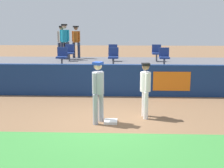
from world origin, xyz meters
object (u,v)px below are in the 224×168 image
object	(u,v)px
seat_front_left	(62,55)
spectator_hooded	(62,40)
player_runner_visitor	(98,88)
seat_front_right	(164,56)
seat_back_left	(69,52)
player_fielder_home	(145,86)
seat_back_center	(113,52)
spectator_capped	(65,39)
seat_front_center	(113,56)
spectator_casual	(76,40)
first_base	(111,122)
seat_back_right	(157,52)

from	to	relation	value
seat_front_left	spectator_hooded	bearing A→B (deg)	101.23
player_runner_visitor	seat_front_right	xyz separation A→B (m)	(2.56, 4.89, 0.42)
seat_back_left	player_fielder_home	bearing A→B (deg)	-60.21
seat_back_center	spectator_capped	distance (m)	2.72
seat_front_center	spectator_casual	bearing A→B (deg)	125.79
first_base	seat_front_center	world-z (taller)	seat_front_center
seat_back_center	spectator_casual	world-z (taller)	spectator_casual
seat_back_center	seat_front_left	world-z (taller)	same
spectator_capped	spectator_hooded	bearing A→B (deg)	-38.42
player_fielder_home	seat_back_left	xyz separation A→B (m)	(-3.49, 6.09, 0.49)
seat_back_left	seat_front_left	distance (m)	1.80
seat_front_center	spectator_hooded	size ratio (longest dim) A/B	0.48
player_fielder_home	seat_front_right	size ratio (longest dim) A/B	2.09
seat_front_right	seat_back_center	bearing A→B (deg)	142.83
spectator_capped	seat_front_right	bearing A→B (deg)	163.95
player_fielder_home	first_base	bearing A→B (deg)	-67.62
seat_back_center	spectator_capped	size ratio (longest dim) A/B	0.45
seat_front_right	seat_front_center	xyz separation A→B (m)	(-2.29, 0.00, 0.00)
player_fielder_home	seat_back_right	world-z (taller)	seat_back_right
player_runner_visitor	spectator_casual	distance (m)	8.15
first_base	spectator_casual	distance (m)	8.42
player_fielder_home	spectator_capped	world-z (taller)	spectator_capped
seat_front_right	spectator_casual	world-z (taller)	spectator_casual
seat_back_right	seat_front_center	xyz separation A→B (m)	(-2.13, -1.80, 0.00)
seat_front_right	spectator_casual	size ratio (longest dim) A/B	0.48
player_runner_visitor	seat_back_right	world-z (taller)	seat_back_right
player_fielder_home	player_runner_visitor	size ratio (longest dim) A/B	0.94
seat_back_left	seat_back_center	distance (m)	2.23
player_fielder_home	seat_front_center	xyz separation A→B (m)	(-1.17, 4.29, 0.49)
seat_back_right	seat_front_center	size ratio (longest dim) A/B	1.00
seat_back_left	seat_front_center	distance (m)	2.94
player_fielder_home	player_runner_visitor	xyz separation A→B (m)	(-1.45, -0.60, 0.06)
player_fielder_home	seat_back_right	bearing A→B (deg)	164.32
player_fielder_home	player_runner_visitor	world-z (taller)	player_runner_visitor
seat_front_left	seat_front_right	world-z (taller)	same
player_runner_visitor	seat_back_center	xyz separation A→B (m)	(0.19, 6.69, 0.42)
spectator_capped	spectator_casual	xyz separation A→B (m)	(0.52, 0.55, -0.06)
first_base	player_runner_visitor	world-z (taller)	player_runner_visitor
first_base	seat_back_center	bearing A→B (deg)	91.58
player_fielder_home	spectator_hooded	world-z (taller)	spectator_hooded
seat_back_center	seat_front_center	xyz separation A→B (m)	(0.09, -1.80, 0.00)
seat_front_center	spectator_hooded	xyz separation A→B (m)	(-2.86, 2.64, 0.55)
first_base	seat_back_right	size ratio (longest dim) A/B	0.48
seat_back_left	spectator_hooded	xyz separation A→B (m)	(-0.54, 0.84, 0.55)
seat_back_left	seat_front_center	size ratio (longest dim) A/B	1.00
seat_front_center	spectator_capped	size ratio (longest dim) A/B	0.45
seat_front_center	spectator_casual	world-z (taller)	spectator_casual
seat_back_left	seat_back_center	xyz separation A→B (m)	(2.23, -0.00, -0.00)
first_base	spectator_hooded	world-z (taller)	spectator_hooded
seat_back_left	spectator_casual	world-z (taller)	spectator_casual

